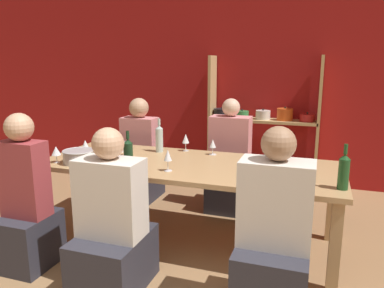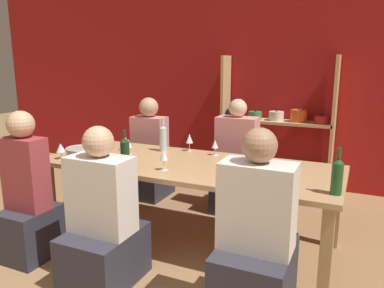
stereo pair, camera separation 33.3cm
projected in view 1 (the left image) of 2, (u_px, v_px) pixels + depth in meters
wall_back_red at (241, 80)px, 4.98m from camera, size 8.80×0.06×2.70m
shelf_unit at (262, 139)px, 4.85m from camera, size 1.39×0.30×1.67m
dining_table at (188, 171)px, 3.29m from camera, size 2.60×1.00×0.73m
mixing_bowl at (79, 156)px, 3.26m from camera, size 0.28×0.28×0.12m
wine_bottle_green at (128, 155)px, 2.97m from camera, size 0.07×0.07×0.34m
wine_bottle_dark at (344, 171)px, 2.57m from camera, size 0.08×0.08×0.32m
wine_bottle_amber at (159, 138)px, 3.65m from camera, size 0.07×0.07×0.33m
wine_glass_white_a at (186, 139)px, 3.69m from camera, size 0.07×0.07×0.17m
wine_glass_red_a at (56, 151)px, 3.27m from camera, size 0.08×0.08×0.15m
wine_glass_empty_a at (120, 141)px, 3.65m from camera, size 0.07×0.07×0.16m
wine_glass_empty_b at (85, 145)px, 3.51m from camera, size 0.07×0.07×0.15m
wine_glass_red_b at (168, 156)px, 3.01m from camera, size 0.07×0.07×0.18m
wine_glass_empty_c at (213, 144)px, 3.54m from camera, size 0.07×0.07×0.15m
wine_glass_red_c at (125, 145)px, 3.51m from camera, size 0.07×0.07×0.15m
cell_phone at (285, 186)px, 2.65m from camera, size 0.16×0.14×0.01m
person_near_a at (112, 232)px, 2.63m from camera, size 0.46×0.57×1.17m
person_far_a at (230, 170)px, 4.09m from camera, size 0.43×0.53×1.22m
person_near_b at (273, 251)px, 2.31m from camera, size 0.44×0.55×1.23m
person_far_b at (141, 162)px, 4.41m from camera, size 0.40×0.51×1.19m
person_near_c at (27, 210)px, 2.90m from camera, size 0.35×0.43×1.23m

